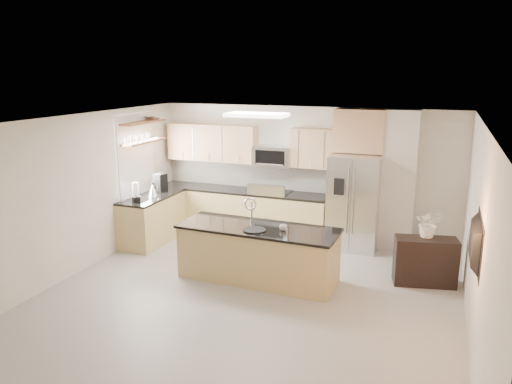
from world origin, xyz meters
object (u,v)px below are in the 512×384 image
at_px(coffee_maker, 160,183).
at_px(platter, 254,230).
at_px(credenza, 425,261).
at_px(island, 258,253).
at_px(microwave, 273,156).
at_px(television, 471,242).
at_px(flower_vase, 430,217).
at_px(kettle, 153,190).
at_px(bowl, 152,117).
at_px(blender, 136,194).
at_px(cup, 283,227).
at_px(range, 270,214).
at_px(refrigerator, 354,202).

bearing_deg(coffee_maker, platter, -31.12).
bearing_deg(credenza, island, -175.32).
height_order(microwave, television, microwave).
bearing_deg(flower_vase, credenza, -96.16).
height_order(kettle, bowl, bowl).
height_order(bowl, television, bowl).
height_order(blender, kettle, blender).
bearing_deg(cup, credenza, 20.05).
distance_m(range, television, 4.78).
bearing_deg(cup, range, 113.80).
bearing_deg(credenza, bowl, 160.64).
xyz_separation_m(bowl, television, (5.76, -2.49, -1.04)).
distance_m(blender, bowl, 1.62).
bearing_deg(kettle, bowl, 116.68).
bearing_deg(coffee_maker, flower_vase, -6.27).
relative_size(credenza, platter, 2.63).
height_order(island, platter, island).
height_order(refrigerator, blender, refrigerator).
bearing_deg(refrigerator, kettle, -164.41).
xyz_separation_m(coffee_maker, bowl, (-0.15, 0.06, 1.30)).
xyz_separation_m(credenza, coffee_maker, (-5.11, 0.64, 0.72)).
bearing_deg(credenza, flower_vase, 72.04).
relative_size(platter, coffee_maker, 1.00).
xyz_separation_m(bowl, flower_vase, (5.27, -0.62, -1.30)).
relative_size(kettle, flower_vase, 0.41).
bearing_deg(cup, island, 177.16).
bearing_deg(television, refrigerator, 31.04).
height_order(credenza, platter, platter).
bearing_deg(bowl, refrigerator, 8.44).
bearing_deg(bowl, platter, -30.56).
bearing_deg(coffee_maker, kettle, -79.84).
relative_size(blender, television, 0.34).
xyz_separation_m(kettle, flower_vase, (5.04, -0.17, 0.04)).
xyz_separation_m(refrigerator, platter, (-1.15, -2.21, -0.00)).
height_order(range, refrigerator, refrigerator).
bearing_deg(microwave, bowl, -161.55).
height_order(island, coffee_maker, island).
distance_m(platter, kettle, 2.80).
relative_size(range, microwave, 1.50).
distance_m(credenza, coffee_maker, 5.20).
xyz_separation_m(platter, blender, (-2.59, 0.69, 0.19)).
bearing_deg(blender, flower_vase, 3.65).
bearing_deg(platter, credenza, 20.46).
relative_size(coffee_maker, television, 0.33).
bearing_deg(refrigerator, television, -58.96).
relative_size(island, flower_vase, 3.85).
xyz_separation_m(kettle, bowl, (-0.23, 0.45, 1.34)).
height_order(flower_vase, television, television).
relative_size(refrigerator, coffee_maker, 4.98).
height_order(microwave, island, microwave).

